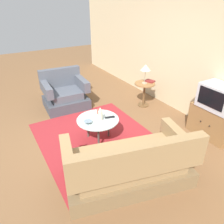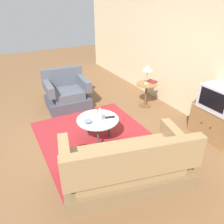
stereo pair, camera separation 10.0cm
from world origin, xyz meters
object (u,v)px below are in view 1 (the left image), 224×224
armchair (65,94)px  mug (99,112)px  tv_remote_silver (91,116)px  coffee_table (98,121)px  couch (129,166)px  side_table (144,90)px  tv_stand (212,122)px  television (219,97)px  vase (100,114)px  bowl (88,122)px  table_lamp (146,68)px  book (150,81)px  tv_remote_dark (110,117)px

armchair → mug: bearing=98.7°
tv_remote_silver → coffee_table: bearing=157.7°
couch → side_table: couch is taller
tv_stand → television: (0.00, 0.00, 0.51)m
armchair → vase: bearing=94.8°
tv_stand → tv_remote_silver: tv_stand is taller
side_table → bowl: side_table is taller
armchair → table_lamp: (0.94, 1.60, 0.63)m
coffee_table → book: 1.91m
couch → table_lamp: (-1.80, 1.67, 0.64)m
armchair → table_lamp: bearing=153.0°
tv_remote_dark → book: 1.75m
vase → bowl: size_ratio=1.89×
table_lamp → vase: bearing=-63.5°
coffee_table → table_lamp: (-0.71, 1.58, 0.53)m
armchair → television: size_ratio=1.66×
coffee_table → vase: (0.07, 0.02, 0.17)m
tv_remote_silver → table_lamp: bearing=-112.8°
tv_stand → vase: bearing=-114.7°
vase → book: bearing=114.9°
bowl → tv_stand: bearing=67.5°
television → couch: bearing=-85.2°
mug → vase: bearing=-21.7°
coffee_table → table_lamp: table_lamp is taller
television → bowl: 2.30m
couch → book: 2.63m
vase → tv_remote_dark: bearing=91.6°
armchair → vase: (1.71, 0.04, 0.27)m
vase → book: (-0.81, 1.74, 0.01)m
tv_stand → table_lamp: size_ratio=1.80×
tv_stand → television: bearing=90.0°
armchair → tv_remote_dark: armchair is taller
table_lamp → tv_remote_dark: 1.64m
tv_remote_dark → tv_remote_silver: size_ratio=1.19×
vase → mug: bearing=158.3°
coffee_table → vase: 0.18m
tv_remote_dark → armchair: bearing=-67.9°
coffee_table → tv_remote_silver: bearing=-160.7°
television → table_lamp: 1.67m
armchair → tv_remote_silver: armchair is taller
couch → table_lamp: size_ratio=4.30×
side_table → vase: 1.77m
couch → tv_remote_silver: size_ratio=12.57×
coffee_table → television: 2.15m
couch → tv_remote_silver: (-1.25, 0.04, 0.17)m
armchair → television: bearing=130.1°
side_table → tv_remote_dark: side_table is taller
couch → side_table: (-1.81, 1.69, 0.12)m
armchair → tv_remote_dark: size_ratio=5.63×
table_lamp → tv_remote_silver: 1.78m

